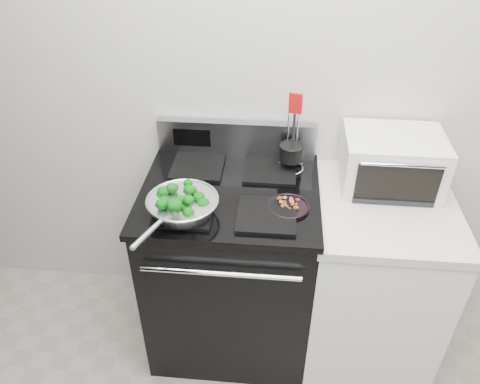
# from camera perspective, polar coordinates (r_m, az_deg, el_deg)

# --- Properties ---
(back_wall) EXTENTS (4.00, 0.02, 2.70)m
(back_wall) POSITION_cam_1_polar(r_m,az_deg,el_deg) (2.16, 7.80, 13.75)
(back_wall) COLOR beige
(back_wall) RESTS_ON ground
(gas_range) EXTENTS (0.79, 0.69, 1.13)m
(gas_range) POSITION_cam_1_polar(r_m,az_deg,el_deg) (2.36, -1.10, -8.91)
(gas_range) COLOR black
(gas_range) RESTS_ON floor
(counter) EXTENTS (0.62, 0.68, 0.92)m
(counter) POSITION_cam_1_polar(r_m,az_deg,el_deg) (2.42, 15.52, -10.16)
(counter) COLOR white
(counter) RESTS_ON floor
(skillet) EXTENTS (0.30, 0.45, 0.06)m
(skillet) POSITION_cam_1_polar(r_m,az_deg,el_deg) (1.91, -7.04, -1.55)
(skillet) COLOR silver
(skillet) RESTS_ON gas_range
(broccoli_pile) EXTENTS (0.23, 0.23, 0.08)m
(broccoli_pile) POSITION_cam_1_polar(r_m,az_deg,el_deg) (1.90, -7.03, -1.09)
(broccoli_pile) COLOR #043107
(broccoli_pile) RESTS_ON skillet
(bacon_plate) EXTENTS (0.18, 0.18, 0.04)m
(bacon_plate) POSITION_cam_1_polar(r_m,az_deg,el_deg) (1.96, 5.95, -1.55)
(bacon_plate) COLOR black
(bacon_plate) RESTS_ON gas_range
(utensil_holder) EXTENTS (0.13, 0.13, 0.39)m
(utensil_holder) POSITION_cam_1_polar(r_m,az_deg,el_deg) (2.18, 6.24, 4.32)
(utensil_holder) COLOR silver
(utensil_holder) RESTS_ON gas_range
(toaster_oven) EXTENTS (0.43, 0.33, 0.25)m
(toaster_oven) POSITION_cam_1_polar(r_m,az_deg,el_deg) (2.19, 17.96, 3.59)
(toaster_oven) COLOR white
(toaster_oven) RESTS_ON counter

